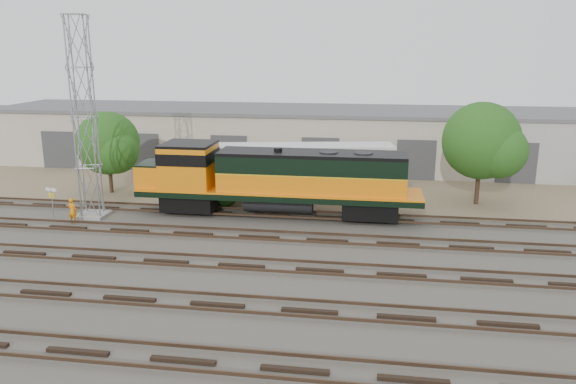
# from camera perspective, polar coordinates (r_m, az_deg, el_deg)

# --- Properties ---
(ground) EXTENTS (140.00, 140.00, 0.00)m
(ground) POSITION_cam_1_polar(r_m,az_deg,el_deg) (31.59, -3.51, -5.58)
(ground) COLOR #47423A
(ground) RESTS_ON ground
(dirt_strip) EXTENTS (80.00, 16.00, 0.02)m
(dirt_strip) POSITION_cam_1_polar(r_m,az_deg,el_deg) (45.74, 0.41, 0.83)
(dirt_strip) COLOR #726047
(dirt_strip) RESTS_ON ground
(tracks) EXTENTS (80.00, 20.40, 0.28)m
(tracks) POSITION_cam_1_polar(r_m,az_deg,el_deg) (28.83, -4.76, -7.45)
(tracks) COLOR black
(tracks) RESTS_ON ground
(warehouse) EXTENTS (58.40, 10.40, 5.30)m
(warehouse) POSITION_cam_1_polar(r_m,az_deg,el_deg) (52.98, 1.71, 5.63)
(warehouse) COLOR beige
(warehouse) RESTS_ON ground
(locomotive) EXTENTS (18.61, 3.26, 4.47)m
(locomotive) POSITION_cam_1_polar(r_m,az_deg,el_deg) (36.50, -1.51, 1.38)
(locomotive) COLOR black
(locomotive) RESTS_ON tracks
(signal_tower) EXTENTS (1.89, 1.89, 12.77)m
(signal_tower) POSITION_cam_1_polar(r_m,az_deg,el_deg) (38.05, -19.94, 6.70)
(signal_tower) COLOR gray
(signal_tower) RESTS_ON ground
(sign_post) EXTENTS (0.86, 0.26, 2.14)m
(sign_post) POSITION_cam_1_polar(r_m,az_deg,el_deg) (39.07, -22.88, -0.48)
(sign_post) COLOR gray
(sign_post) RESTS_ON ground
(worker) EXTENTS (0.64, 0.46, 1.64)m
(worker) POSITION_cam_1_polar(r_m,az_deg,el_deg) (37.97, -21.06, -1.78)
(worker) COLOR orange
(worker) RESTS_ON ground
(semi_trailer) EXTENTS (13.28, 4.87, 4.01)m
(semi_trailer) POSITION_cam_1_polar(r_m,az_deg,el_deg) (40.84, 1.97, 2.76)
(semi_trailer) COLOR silver
(semi_trailer) RESTS_ON ground
(tree_west) EXTENTS (4.99, 4.75, 6.21)m
(tree_west) POSITION_cam_1_polar(r_m,az_deg,el_deg) (44.13, -17.65, 4.55)
(tree_west) COLOR #382619
(tree_west) RESTS_ON ground
(tree_mid) EXTENTS (4.07, 3.87, 3.87)m
(tree_mid) POSITION_cam_1_polar(r_m,az_deg,el_deg) (39.92, -7.31, 1.03)
(tree_mid) COLOR #382619
(tree_mid) RESTS_ON ground
(tree_east) EXTENTS (5.63, 5.36, 7.24)m
(tree_east) POSITION_cam_1_polar(r_m,az_deg,el_deg) (41.03, 19.46, 4.69)
(tree_east) COLOR #382619
(tree_east) RESTS_ON ground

